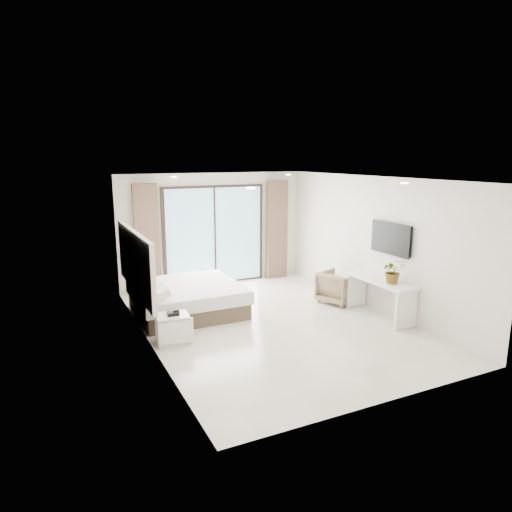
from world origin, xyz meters
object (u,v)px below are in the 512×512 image
at_px(console_desk, 380,289).
at_px(nightstand, 173,329).
at_px(armchair, 338,286).
at_px(bed, 186,298).

bearing_deg(console_desk, nightstand, 172.59).
relative_size(console_desk, armchair, 2.15).
xyz_separation_m(console_desk, armchair, (-0.19, 1.10, -0.19)).
bearing_deg(nightstand, console_desk, -0.87).
bearing_deg(bed, nightstand, -115.87).
bearing_deg(console_desk, armchair, 99.80).
height_order(bed, armchair, armchair).
bearing_deg(armchair, console_desk, 168.07).
xyz_separation_m(bed, armchair, (3.13, -0.76, 0.07)).
xyz_separation_m(bed, nightstand, (-0.65, -1.34, -0.06)).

